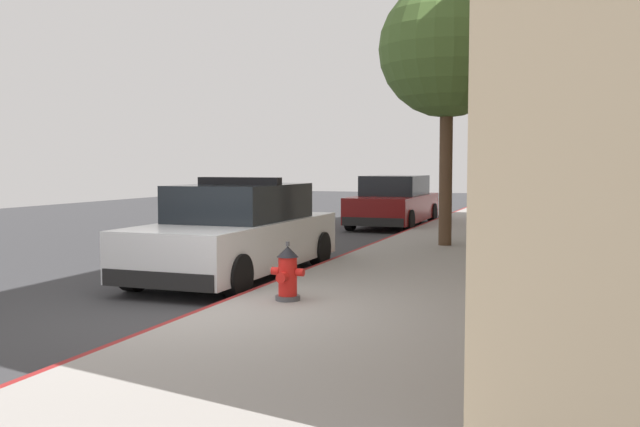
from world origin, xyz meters
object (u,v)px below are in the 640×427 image
(police_cruiser, at_px, (238,233))
(street_tree, at_px, (447,50))
(parked_car_silver_ahead, at_px, (394,202))
(fire_hydrant, at_px, (287,273))

(police_cruiser, distance_m, street_tree, 6.42)
(parked_car_silver_ahead, height_order, fire_hydrant, parked_car_silver_ahead)
(parked_car_silver_ahead, bearing_deg, police_cruiser, -90.47)
(parked_car_silver_ahead, distance_m, fire_hydrant, 12.84)
(fire_hydrant, xyz_separation_m, street_tree, (0.81, 6.91, 3.84))
(police_cruiser, height_order, parked_car_silver_ahead, police_cruiser)
(fire_hydrant, bearing_deg, police_cruiser, 129.06)
(police_cruiser, xyz_separation_m, fire_hydrant, (1.87, -2.30, -0.25))
(parked_car_silver_ahead, bearing_deg, fire_hydrant, -82.02)
(street_tree, bearing_deg, police_cruiser, -120.16)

